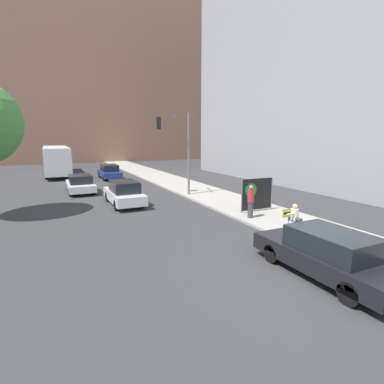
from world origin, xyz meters
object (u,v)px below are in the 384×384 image
(parked_car_curbside, at_px, (327,254))
(car_on_road_midblock, at_px, (80,184))
(car_on_road_nearest, at_px, (124,193))
(traffic_light_pole, at_px, (178,141))
(seated_protester, at_px, (295,217))
(car_on_road_distant, at_px, (109,172))
(jogger_on_sidewalk, at_px, (251,201))
(protest_banner, at_px, (257,194))
(city_bus_on_road, at_px, (56,159))

(parked_car_curbside, bearing_deg, car_on_road_midblock, 106.34)
(car_on_road_nearest, bearing_deg, traffic_light_pole, 15.08)
(seated_protester, distance_m, car_on_road_distant, 22.23)
(parked_car_curbside, relative_size, car_on_road_nearest, 1.04)
(traffic_light_pole, height_order, parked_car_curbside, traffic_light_pole)
(jogger_on_sidewalk, xyz_separation_m, car_on_road_nearest, (-5.07, 6.43, -0.24))
(protest_banner, distance_m, car_on_road_midblock, 13.89)
(city_bus_on_road, bearing_deg, jogger_on_sidewalk, -71.46)
(seated_protester, bearing_deg, car_on_road_midblock, 111.17)
(traffic_light_pole, relative_size, parked_car_curbside, 1.21)
(parked_car_curbside, distance_m, car_on_road_nearest, 13.11)
(traffic_light_pole, distance_m, car_on_road_nearest, 5.43)
(seated_protester, height_order, car_on_road_nearest, car_on_road_nearest)
(seated_protester, bearing_deg, city_bus_on_road, 101.83)
(traffic_light_pole, height_order, car_on_road_midblock, traffic_light_pole)
(car_on_road_midblock, height_order, car_on_road_distant, car_on_road_distant)
(car_on_road_nearest, distance_m, city_bus_on_road, 19.09)
(jogger_on_sidewalk, height_order, city_bus_on_road, city_bus_on_road)
(car_on_road_distant, distance_m, city_bus_on_road, 7.82)
(traffic_light_pole, height_order, city_bus_on_road, traffic_light_pole)
(parked_car_curbside, height_order, car_on_road_nearest, car_on_road_nearest)
(parked_car_curbside, xyz_separation_m, city_bus_on_road, (-6.68, 31.45, 1.09))
(car_on_road_distant, bearing_deg, car_on_road_nearest, -96.31)
(seated_protester, height_order, parked_car_curbside, parked_car_curbside)
(seated_protester, distance_m, traffic_light_pole, 10.87)
(traffic_light_pole, distance_m, city_bus_on_road, 19.31)
(city_bus_on_road, bearing_deg, protest_banner, -68.37)
(traffic_light_pole, bearing_deg, car_on_road_distant, 103.73)
(car_on_road_distant, bearing_deg, protest_banner, -75.11)
(seated_protester, xyz_separation_m, parked_car_curbside, (-2.14, -3.51, -0.06))
(jogger_on_sidewalk, height_order, traffic_light_pole, traffic_light_pole)
(seated_protester, distance_m, car_on_road_nearest, 10.68)
(parked_car_curbside, relative_size, car_on_road_distant, 1.08)
(jogger_on_sidewalk, bearing_deg, car_on_road_midblock, -56.56)
(traffic_light_pole, xyz_separation_m, parked_car_curbside, (-0.92, -13.83, -3.25))
(jogger_on_sidewalk, bearing_deg, city_bus_on_road, -68.58)
(seated_protester, xyz_separation_m, car_on_road_midblock, (-7.53, 14.88, -0.09))
(parked_car_curbside, distance_m, car_on_road_distant, 25.43)
(protest_banner, relative_size, parked_car_curbside, 0.44)
(protest_banner, bearing_deg, jogger_on_sidewalk, -139.23)
(traffic_light_pole, xyz_separation_m, car_on_road_midblock, (-6.31, 4.55, -3.28))
(car_on_road_midblock, bearing_deg, car_on_road_nearest, -69.87)
(jogger_on_sidewalk, bearing_deg, traffic_light_pole, -80.71)
(car_on_road_midblock, bearing_deg, parked_car_curbside, -73.66)
(parked_car_curbside, distance_m, car_on_road_midblock, 19.16)
(traffic_light_pole, distance_m, parked_car_curbside, 14.23)
(parked_car_curbside, bearing_deg, traffic_light_pole, 86.20)
(traffic_light_pole, distance_m, car_on_road_distant, 12.31)
(car_on_road_midblock, distance_m, car_on_road_distant, 7.80)
(seated_protester, relative_size, car_on_road_distant, 0.28)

